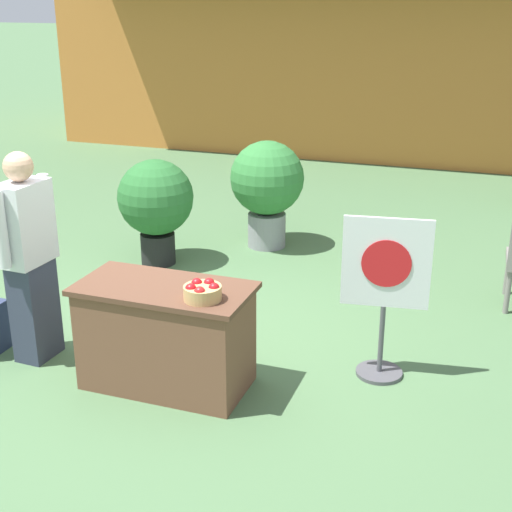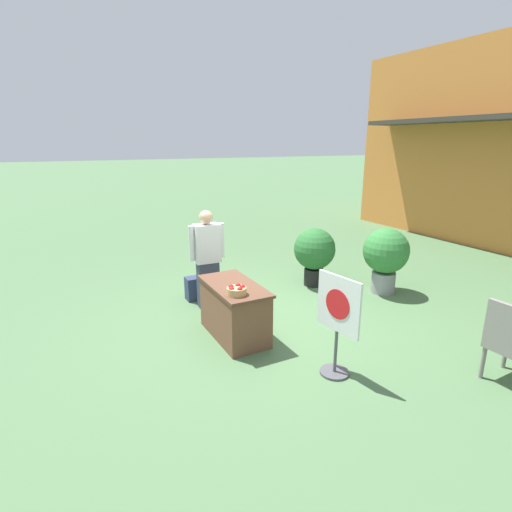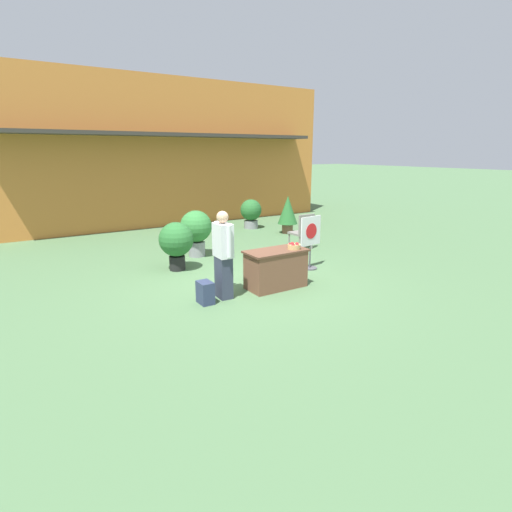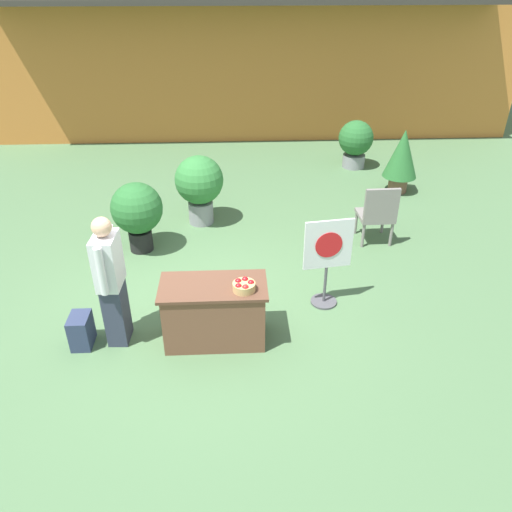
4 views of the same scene
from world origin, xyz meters
The scene contains 12 objects.
ground_plane centered at (0.00, 0.00, 0.00)m, with size 120.00×120.00×0.00m, color #4C7047.
storefront_building centered at (1.02, 9.23, 2.67)m, with size 13.67×4.82×5.33m.
display_table centered at (0.34, -0.60, 0.40)m, with size 1.28×0.65×0.80m.
apple_basket centered at (0.70, -0.72, 0.86)m, with size 0.26×0.26×0.13m.
person_visitor centered at (-0.85, -0.55, 0.86)m, with size 0.28×0.61×1.69m.
backpack centered at (-1.28, -0.64, 0.21)m, with size 0.24×0.34×0.42m.
poster_board centered at (1.82, 0.08, 0.71)m, with size 0.65×0.36×1.27m.
patio_chair centered at (2.94, 1.73, 0.56)m, with size 0.57×0.57×1.03m.
potted_plant_near_left centered at (3.36, 5.28, 0.60)m, with size 0.77×0.77×1.06m.
potted_plant_near_right centered at (0.02, 2.64, 0.75)m, with size 0.84×0.84×1.24m.
potted_plant_far_left centered at (-0.91, 1.69, 0.70)m, with size 0.81×0.81×1.15m.
potted_plant_far_right centered at (3.95, 3.84, 0.74)m, with size 0.67×0.67×1.28m.
Camera 4 is at (0.61, -5.48, 4.09)m, focal length 35.00 mm.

